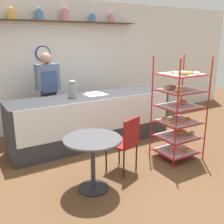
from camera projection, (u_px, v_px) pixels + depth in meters
ground_plane at (125, 165)px, 4.14m from camera, size 14.00×14.00×0.00m
back_wall at (66, 65)px, 5.68m from camera, size 10.00×0.30×2.70m
display_counter at (93, 119)px, 4.93m from camera, size 3.05×0.78×0.92m
pastry_rack at (179, 113)px, 4.20m from camera, size 0.68×0.60×1.67m
person_worker at (49, 93)px, 5.00m from camera, size 0.42×0.23×1.68m
cafe_table at (93, 151)px, 3.36m from camera, size 0.75×0.75×0.72m
cafe_chair at (126, 140)px, 3.78m from camera, size 0.49×0.49×0.86m
coffee_carafe at (73, 89)px, 4.60m from camera, size 0.15×0.15×0.31m
donut_tray_counter at (94, 94)px, 4.87m from camera, size 0.39×0.31×0.05m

